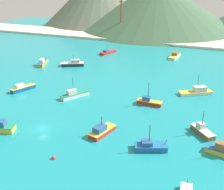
{
  "coord_description": "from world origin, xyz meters",
  "views": [
    {
      "loc": [
        40.13,
        -53.25,
        35.54
      ],
      "look_at": [
        8.83,
        24.64,
        0.87
      ],
      "focal_mm": 47.03,
      "sensor_mm": 36.0,
      "label": 1
    }
  ],
  "objects_px": {
    "fishing_boat_3": "(149,102)",
    "fishing_boat_4": "(73,64)",
    "fishing_boat_6": "(108,52)",
    "fishing_boat_1": "(74,95)",
    "fishing_boat_14": "(43,62)",
    "fishing_boat_0": "(202,131)",
    "fishing_boat_13": "(150,146)",
    "buoy_0": "(54,158)",
    "fishing_boat_9": "(102,131)",
    "fishing_boat_5": "(23,88)",
    "fishing_boat_8": "(175,56)",
    "fishing_boat_10": "(197,91)",
    "radio_tower": "(121,15)"
  },
  "relations": [
    {
      "from": "fishing_boat_13",
      "to": "buoy_0",
      "type": "bearing_deg",
      "value": -148.21
    },
    {
      "from": "fishing_boat_10",
      "to": "fishing_boat_14",
      "type": "relative_size",
      "value": 1.0
    },
    {
      "from": "fishing_boat_10",
      "to": "fishing_boat_4",
      "type": "bearing_deg",
      "value": 166.08
    },
    {
      "from": "fishing_boat_6",
      "to": "fishing_boat_8",
      "type": "xyz_separation_m",
      "value": [
        31.37,
        5.05,
        0.17
      ]
    },
    {
      "from": "fishing_boat_3",
      "to": "radio_tower",
      "type": "bearing_deg",
      "value": 115.04
    },
    {
      "from": "fishing_boat_8",
      "to": "fishing_boat_10",
      "type": "xyz_separation_m",
      "value": [
        14.98,
        -42.18,
        0.02
      ]
    },
    {
      "from": "fishing_boat_6",
      "to": "fishing_boat_4",
      "type": "bearing_deg",
      "value": -102.9
    },
    {
      "from": "fishing_boat_9",
      "to": "fishing_boat_14",
      "type": "xyz_separation_m",
      "value": [
        -46.98,
        44.36,
        0.0
      ]
    },
    {
      "from": "radio_tower",
      "to": "fishing_boat_4",
      "type": "bearing_deg",
      "value": -87.73
    },
    {
      "from": "fishing_boat_1",
      "to": "fishing_boat_10",
      "type": "xyz_separation_m",
      "value": [
        35.02,
        16.99,
        -0.04
      ]
    },
    {
      "from": "fishing_boat_9",
      "to": "fishing_boat_5",
      "type": "bearing_deg",
      "value": 155.28
    },
    {
      "from": "buoy_0",
      "to": "fishing_boat_13",
      "type": "bearing_deg",
      "value": 31.79
    },
    {
      "from": "fishing_boat_8",
      "to": "fishing_boat_13",
      "type": "relative_size",
      "value": 1.36
    },
    {
      "from": "fishing_boat_1",
      "to": "fishing_boat_13",
      "type": "height_order",
      "value": "fishing_boat_1"
    },
    {
      "from": "fishing_boat_6",
      "to": "fishing_boat_14",
      "type": "xyz_separation_m",
      "value": [
        -18.57,
        -27.43,
        0.22
      ]
    },
    {
      "from": "fishing_boat_1",
      "to": "fishing_boat_5",
      "type": "distance_m",
      "value": 18.71
    },
    {
      "from": "fishing_boat_5",
      "to": "fishing_boat_6",
      "type": "xyz_separation_m",
      "value": [
        7.33,
        55.34,
        -0.19
      ]
    },
    {
      "from": "fishing_boat_5",
      "to": "fishing_boat_10",
      "type": "bearing_deg",
      "value": 18.74
    },
    {
      "from": "fishing_boat_9",
      "to": "fishing_boat_3",
      "type": "bearing_deg",
      "value": 74.22
    },
    {
      "from": "fishing_boat_1",
      "to": "fishing_boat_8",
      "type": "distance_m",
      "value": 62.48
    },
    {
      "from": "fishing_boat_4",
      "to": "fishing_boat_10",
      "type": "bearing_deg",
      "value": -13.92
    },
    {
      "from": "fishing_boat_1",
      "to": "fishing_boat_8",
      "type": "relative_size",
      "value": 0.86
    },
    {
      "from": "fishing_boat_8",
      "to": "fishing_boat_14",
      "type": "relative_size",
      "value": 0.98
    },
    {
      "from": "fishing_boat_6",
      "to": "fishing_boat_8",
      "type": "distance_m",
      "value": 31.78
    },
    {
      "from": "radio_tower",
      "to": "fishing_boat_13",
      "type": "bearing_deg",
      "value": -66.72
    },
    {
      "from": "fishing_boat_13",
      "to": "fishing_boat_8",
      "type": "bearing_deg",
      "value": 96.87
    },
    {
      "from": "fishing_boat_0",
      "to": "fishing_boat_14",
      "type": "height_order",
      "value": "fishing_boat_0"
    },
    {
      "from": "fishing_boat_5",
      "to": "fishing_boat_10",
      "type": "relative_size",
      "value": 0.8
    },
    {
      "from": "fishing_boat_14",
      "to": "radio_tower",
      "type": "bearing_deg",
      "value": 81.17
    },
    {
      "from": "fishing_boat_10",
      "to": "buoy_0",
      "type": "bearing_deg",
      "value": -115.85
    },
    {
      "from": "fishing_boat_4",
      "to": "fishing_boat_14",
      "type": "distance_m",
      "value": 13.39
    },
    {
      "from": "fishing_boat_3",
      "to": "fishing_boat_8",
      "type": "bearing_deg",
      "value": 93.03
    },
    {
      "from": "fishing_boat_0",
      "to": "fishing_boat_4",
      "type": "height_order",
      "value": "fishing_boat_0"
    },
    {
      "from": "fishing_boat_4",
      "to": "fishing_boat_8",
      "type": "relative_size",
      "value": 0.93
    },
    {
      "from": "fishing_boat_9",
      "to": "fishing_boat_13",
      "type": "xyz_separation_m",
      "value": [
        12.49,
        -2.12,
        -0.1
      ]
    },
    {
      "from": "fishing_boat_3",
      "to": "fishing_boat_1",
      "type": "bearing_deg",
      "value": -171.86
    },
    {
      "from": "fishing_boat_13",
      "to": "fishing_boat_14",
      "type": "relative_size",
      "value": 0.72
    },
    {
      "from": "fishing_boat_8",
      "to": "fishing_boat_1",
      "type": "bearing_deg",
      "value": -108.7
    },
    {
      "from": "fishing_boat_4",
      "to": "fishing_boat_10",
      "type": "distance_m",
      "value": 53.48
    },
    {
      "from": "fishing_boat_13",
      "to": "buoy_0",
      "type": "relative_size",
      "value": 8.3
    },
    {
      "from": "fishing_boat_0",
      "to": "fishing_boat_1",
      "type": "relative_size",
      "value": 0.74
    },
    {
      "from": "fishing_boat_1",
      "to": "fishing_boat_10",
      "type": "bearing_deg",
      "value": 25.89
    },
    {
      "from": "fishing_boat_5",
      "to": "fishing_boat_13",
      "type": "bearing_deg",
      "value": -21.06
    },
    {
      "from": "fishing_boat_8",
      "to": "fishing_boat_10",
      "type": "relative_size",
      "value": 0.98
    },
    {
      "from": "fishing_boat_14",
      "to": "fishing_boat_0",
      "type": "bearing_deg",
      "value": -27.0
    },
    {
      "from": "fishing_boat_3",
      "to": "fishing_boat_4",
      "type": "bearing_deg",
      "value": 146.33
    },
    {
      "from": "fishing_boat_10",
      "to": "fishing_boat_1",
      "type": "bearing_deg",
      "value": -154.11
    },
    {
      "from": "fishing_boat_1",
      "to": "fishing_boat_14",
      "type": "distance_m",
      "value": 40.09
    },
    {
      "from": "fishing_boat_9",
      "to": "buoy_0",
      "type": "xyz_separation_m",
      "value": [
        -5.18,
        -13.07,
        -0.74
      ]
    },
    {
      "from": "fishing_boat_8",
      "to": "fishing_boat_14",
      "type": "height_order",
      "value": "fishing_boat_14"
    }
  ]
}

